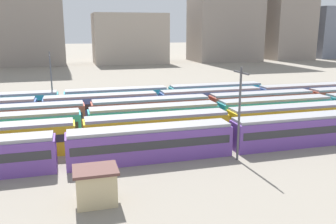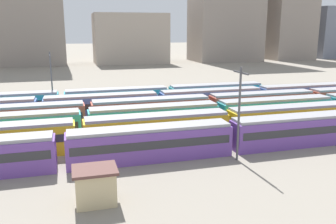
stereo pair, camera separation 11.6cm
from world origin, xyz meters
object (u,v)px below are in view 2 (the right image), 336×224
train_track_1 (158,129)px  train_track_3 (209,106)px  train_track_0 (230,136)px  train_track_4 (211,99)px  signal_hut (95,185)px  train_track_5 (117,99)px  catenary_pole_1 (51,78)px  train_track_2 (218,114)px  catenary_pole_0 (239,110)px

train_track_1 → train_track_3: bearing=43.3°
train_track_0 → train_track_3: (3.63, 15.60, 0.00)m
train_track_3 → train_track_4: 5.76m
train_track_4 → signal_hut: train_track_4 is taller
train_track_5 → signal_hut: (-6.41, -34.55, -0.35)m
catenary_pole_1 → train_track_1: bearing=-61.0°
train_track_0 → catenary_pole_1: bearing=125.4°
train_track_1 → catenary_pole_1: bearing=119.0°
train_track_0 → train_track_3: bearing=76.9°
train_track_0 → train_track_1: size_ratio=1.34×
train_track_2 → catenary_pole_0: bearing=-104.2°
train_track_1 → train_track_3: size_ratio=0.75×
train_track_4 → train_track_5: size_ratio=1.68×
catenary_pole_0 → signal_hut: size_ratio=2.83×
train_track_3 → catenary_pole_1: (-24.24, 13.39, 3.73)m
train_track_5 → catenary_pole_1: bearing=164.8°
train_track_4 → train_track_5: (-15.75, 5.20, -0.00)m
train_track_2 → train_track_5: (-12.53, 15.60, -0.00)m
catenary_pole_0 → signal_hut: catenary_pole_0 is taller
train_track_4 → train_track_5: same height
train_track_5 → signal_hut: 35.14m
train_track_0 → catenary_pole_0: catenary_pole_0 is taller
catenary_pole_0 → catenary_pole_1: size_ratio=1.00×
catenary_pole_1 → catenary_pole_0: bearing=-57.6°
train_track_0 → train_track_2: bearing=74.5°
train_track_2 → train_track_5: size_ratio=1.34×
train_track_2 → train_track_3: bearing=81.8°
catenary_pole_1 → train_track_2: bearing=-38.4°
train_track_0 → catenary_pole_0: (-0.44, -2.74, 3.74)m
train_track_2 → signal_hut: 26.79m
train_track_0 → catenary_pole_0: bearing=-99.1°
train_track_5 → catenary_pole_0: catenary_pole_0 is taller
train_track_0 → catenary_pole_0: 4.66m
train_track_4 → catenary_pole_0: size_ratio=9.19×
train_track_1 → train_track_2: bearing=26.8°
signal_hut → train_track_5: bearing=79.5°
catenary_pole_1 → train_track_5: bearing=-15.2°
train_track_3 → catenary_pole_1: catenary_pole_1 is taller
train_track_0 → signal_hut: bearing=-152.0°
catenary_pole_1 → signal_hut: 38.03m
train_track_0 → train_track_4: bearing=73.6°
train_track_2 → train_track_5: same height
catenary_pole_0 → catenary_pole_1: catenary_pole_0 is taller
train_track_2 → catenary_pole_1: 30.19m
train_track_3 → train_track_4: same height
train_track_3 → train_track_5: 16.87m
train_track_3 → train_track_0: bearing=-103.1°
train_track_0 → train_track_2: same height
train_track_0 → signal_hut: size_ratio=20.75×
signal_hut → train_track_2: bearing=45.0°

